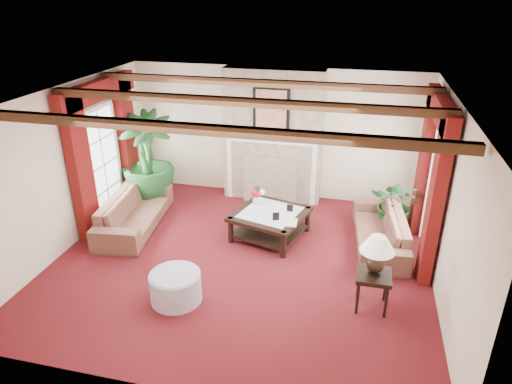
% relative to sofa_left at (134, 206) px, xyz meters
% --- Properties ---
extents(floor, '(6.00, 6.00, 0.00)m').
position_rel_sofa_left_xyz_m(floor, '(2.23, -0.67, -0.42)').
color(floor, '#4B0D12').
rests_on(floor, ground).
extents(ceiling, '(6.00, 6.00, 0.00)m').
position_rel_sofa_left_xyz_m(ceiling, '(2.23, -0.67, 2.28)').
color(ceiling, white).
rests_on(ceiling, floor).
extents(back_wall, '(6.00, 0.02, 2.70)m').
position_rel_sofa_left_xyz_m(back_wall, '(2.23, 2.08, 0.93)').
color(back_wall, beige).
rests_on(back_wall, ground).
extents(left_wall, '(0.02, 5.50, 2.70)m').
position_rel_sofa_left_xyz_m(left_wall, '(-0.77, -0.67, 0.93)').
color(left_wall, beige).
rests_on(left_wall, ground).
extents(right_wall, '(0.02, 5.50, 2.70)m').
position_rel_sofa_left_xyz_m(right_wall, '(5.23, -0.67, 0.93)').
color(right_wall, beige).
rests_on(right_wall, ground).
extents(ceiling_beams, '(6.00, 3.00, 0.12)m').
position_rel_sofa_left_xyz_m(ceiling_beams, '(2.23, -0.67, 2.22)').
color(ceiling_beams, '#3B2612').
rests_on(ceiling_beams, ceiling).
extents(fireplace, '(2.00, 0.52, 2.70)m').
position_rel_sofa_left_xyz_m(fireplace, '(2.23, 1.88, 2.28)').
color(fireplace, tan).
rests_on(fireplace, ground).
extents(french_door_left, '(0.10, 1.10, 2.16)m').
position_rel_sofa_left_xyz_m(french_door_left, '(-0.74, 0.33, 1.71)').
color(french_door_left, white).
rests_on(french_door_left, ground).
extents(french_door_right, '(0.10, 1.10, 2.16)m').
position_rel_sofa_left_xyz_m(french_door_right, '(5.20, 0.33, 1.71)').
color(french_door_right, white).
rests_on(french_door_right, ground).
extents(curtains_left, '(0.20, 2.40, 2.55)m').
position_rel_sofa_left_xyz_m(curtains_left, '(-0.63, 0.33, 2.13)').
color(curtains_left, '#4C0C0A').
rests_on(curtains_left, ground).
extents(curtains_right, '(0.20, 2.40, 2.55)m').
position_rel_sofa_left_xyz_m(curtains_right, '(5.09, 0.33, 2.13)').
color(curtains_right, '#4C0C0A').
rests_on(curtains_right, ground).
extents(sofa_left, '(2.30, 1.14, 0.84)m').
position_rel_sofa_left_xyz_m(sofa_left, '(0.00, 0.00, 0.00)').
color(sofa_left, '#3D101D').
rests_on(sofa_left, ground).
extents(sofa_right, '(2.14, 0.97, 0.79)m').
position_rel_sofa_left_xyz_m(sofa_right, '(4.43, 0.37, -0.02)').
color(sofa_right, '#3D101D').
rests_on(sofa_right, ground).
extents(potted_palm, '(2.43, 2.67, 1.07)m').
position_rel_sofa_left_xyz_m(potted_palm, '(-0.17, 1.04, 0.11)').
color(potted_palm, black).
rests_on(potted_palm, ground).
extents(small_plant, '(1.24, 1.30, 0.79)m').
position_rel_sofa_left_xyz_m(small_plant, '(4.71, 1.04, -0.03)').
color(small_plant, black).
rests_on(small_plant, ground).
extents(coffee_table, '(1.44, 1.44, 0.48)m').
position_rel_sofa_left_xyz_m(coffee_table, '(2.52, 0.22, -0.18)').
color(coffee_table, black).
rests_on(coffee_table, ground).
extents(side_table, '(0.47, 0.47, 0.55)m').
position_rel_sofa_left_xyz_m(side_table, '(4.31, -1.39, -0.14)').
color(side_table, black).
rests_on(side_table, ground).
extents(ottoman, '(0.73, 0.73, 0.43)m').
position_rel_sofa_left_xyz_m(ottoman, '(1.59, -1.87, -0.21)').
color(ottoman, '#9493A6').
rests_on(ottoman, ground).
extents(table_lamp, '(0.47, 0.47, 0.60)m').
position_rel_sofa_left_xyz_m(table_lamp, '(4.31, -1.39, 0.43)').
color(table_lamp, black).
rests_on(table_lamp, side_table).
extents(flower_vase, '(0.30, 0.31, 0.19)m').
position_rel_sofa_left_xyz_m(flower_vase, '(2.23, 0.51, 0.15)').
color(flower_vase, silver).
rests_on(flower_vase, coffee_table).
extents(book, '(0.23, 0.05, 0.31)m').
position_rel_sofa_left_xyz_m(book, '(2.82, -0.10, 0.21)').
color(book, black).
rests_on(book, coffee_table).
extents(photo_frame_a, '(0.11, 0.06, 0.15)m').
position_rel_sofa_left_xyz_m(photo_frame_a, '(2.68, -0.05, 0.14)').
color(photo_frame_a, black).
rests_on(photo_frame_a, coffee_table).
extents(photo_frame_b, '(0.11, 0.04, 0.14)m').
position_rel_sofa_left_xyz_m(photo_frame_b, '(2.86, 0.33, 0.13)').
color(photo_frame_b, black).
rests_on(photo_frame_b, coffee_table).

